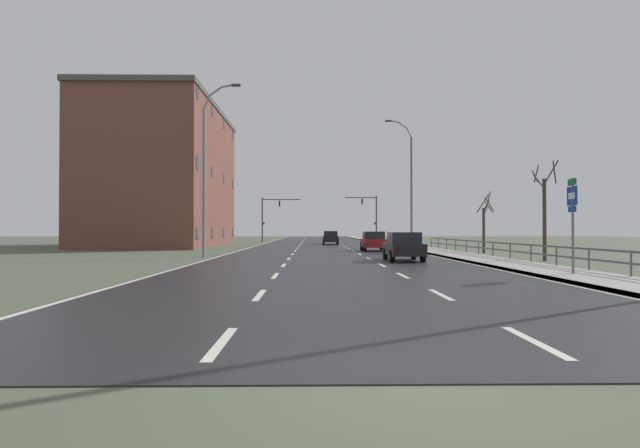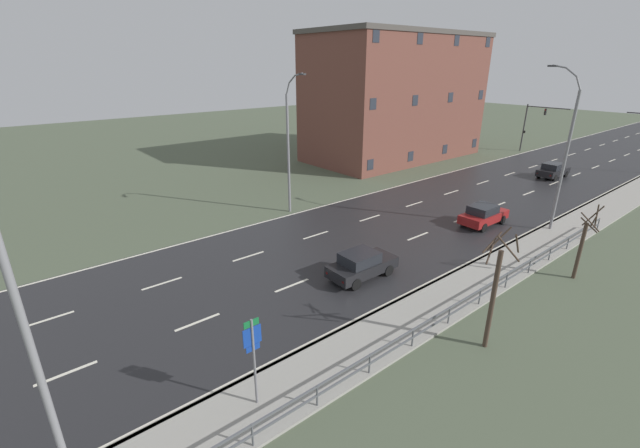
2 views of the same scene
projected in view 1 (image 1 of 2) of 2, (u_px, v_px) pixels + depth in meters
The scene contains 15 objects.
ground_plane at pixel (321, 246), 53.40m from camera, with size 160.00×160.00×0.12m.
road_asphalt_strip at pixel (319, 243), 65.39m from camera, with size 14.00×120.00×0.03m.
sidewalk_right at pixel (383, 242), 65.53m from camera, with size 3.00×120.00×0.12m.
guardrail at pixel (501, 247), 28.52m from camera, with size 0.07×33.61×1.00m.
street_lamp_midground at pixel (410, 186), 42.97m from camera, with size 2.37×0.24×11.21m.
street_lamp_left_bank at pixel (206, 172), 30.45m from camera, with size 2.34×0.24×10.67m.
highway_sign at pixel (573, 213), 17.93m from camera, with size 0.09×0.68×3.57m.
traffic_signal_right at pixel (371, 212), 68.68m from camera, with size 4.44×0.36×6.42m.
traffic_signal_left at pixel (269, 213), 69.29m from camera, with size 5.42×0.36×6.19m.
car_distant at pixel (403, 246), 27.28m from camera, with size 1.87×4.12×1.57m.
car_mid_centre at pixel (373, 241), 39.97m from camera, with size 1.86×4.11×1.57m.
car_near_right at pixel (331, 238), 58.08m from camera, with size 1.89×4.13×1.57m.
brick_building at pixel (165, 176), 52.71m from camera, with size 11.44×22.35×14.70m.
bare_tree_near at pixel (544, 213), 27.25m from camera, with size 1.33×1.44×5.49m.
bare_tree_mid at pixel (484, 225), 36.62m from camera, with size 1.09×1.29×4.54m.
Camera 1 is at (-0.99, -5.41, 1.69)m, focal length 28.00 mm.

